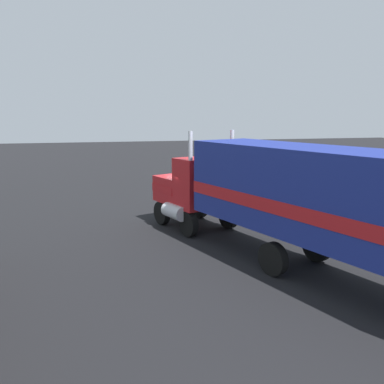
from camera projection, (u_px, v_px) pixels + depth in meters
ground_plane at (196, 224)px, 18.48m from camera, size 120.00×120.00×0.00m
lane_stripe_near at (251, 211)px, 20.90m from camera, size 4.22×1.55×0.01m
lane_stripe_mid at (366, 238)px, 16.41m from camera, size 4.12×1.84×0.01m
lane_stripe_far at (326, 206)px, 22.28m from camera, size 4.22×1.55×0.01m
semi_truck at (296, 195)px, 12.84m from camera, size 14.13×7.29×4.50m
person_bystander at (317, 224)px, 15.26m from camera, size 0.41×0.48×1.63m
motorcycle at (365, 231)px, 15.77m from camera, size 1.68×1.43×1.12m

